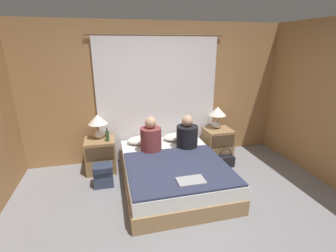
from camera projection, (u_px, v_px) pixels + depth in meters
name	position (u px, v px, depth m)	size (l,w,h in m)	color
ground_plane	(190.00, 218.00, 3.10)	(16.00, 16.00, 0.00)	gray
wall_back	(157.00, 93.00, 4.50)	(4.88, 0.06, 2.50)	#A37547
curtain_panel	(158.00, 100.00, 4.48)	(2.41, 0.02, 2.27)	white
bed	(173.00, 172.00, 3.82)	(1.50, 1.98, 0.42)	#99754C
nightstand_left	(101.00, 155.00, 4.20)	(0.50, 0.47, 0.58)	#937047
nightstand_right	(217.00, 143.00, 4.71)	(0.50, 0.47, 0.58)	#937047
lamp_left	(98.00, 122.00, 4.09)	(0.32, 0.32, 0.42)	silver
lamp_right	(218.00, 114.00, 4.60)	(0.32, 0.32, 0.42)	silver
pillow_left	(144.00, 140.00, 4.37)	(0.59, 0.36, 0.12)	silver
pillow_right	(179.00, 137.00, 4.52)	(0.59, 0.36, 0.12)	silver
blanket_on_bed	(178.00, 168.00, 3.47)	(1.44, 1.32, 0.03)	#2D334C
person_left_in_bed	(151.00, 138.00, 3.97)	(0.35, 0.35, 0.59)	brown
person_right_in_bed	(187.00, 135.00, 4.12)	(0.36, 0.36, 0.57)	black
beer_bottle_on_left_stand	(107.00, 136.00, 4.03)	(0.06, 0.06, 0.23)	#2D4C28
laptop_on_bed	(191.00, 181.00, 3.09)	(0.36, 0.23, 0.02)	#9EA0A5
backpack_on_floor	(103.00, 174.00, 3.76)	(0.29, 0.25, 0.36)	#333D56
handbag_on_floor	(225.00, 161.00, 4.40)	(0.31, 0.17, 0.35)	black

